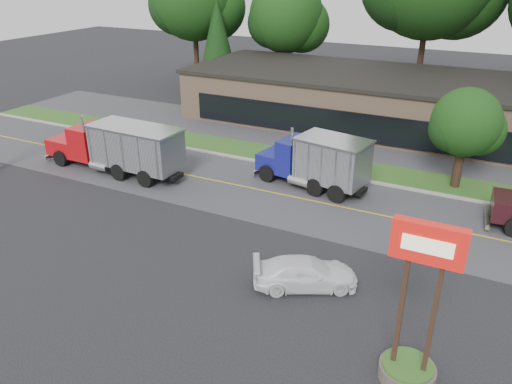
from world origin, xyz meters
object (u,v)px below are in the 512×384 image
bilo_sign (414,331)px  dump_truck_red (120,146)px  dump_truck_blue (318,160)px  rally_car (305,273)px

bilo_sign → dump_truck_red: 23.05m
dump_truck_red → dump_truck_blue: bearing=-162.8°
dump_truck_blue → dump_truck_red: bearing=26.1°
bilo_sign → dump_truck_red: bearing=154.3°
bilo_sign → dump_truck_red: size_ratio=0.56×
bilo_sign → dump_truck_blue: size_ratio=0.80×
bilo_sign → rally_car: (-5.04, 3.40, -1.37)m
bilo_sign → dump_truck_blue: (-8.23, 13.48, -0.22)m
bilo_sign → dump_truck_blue: bilo_sign is taller
bilo_sign → dump_truck_blue: 15.80m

